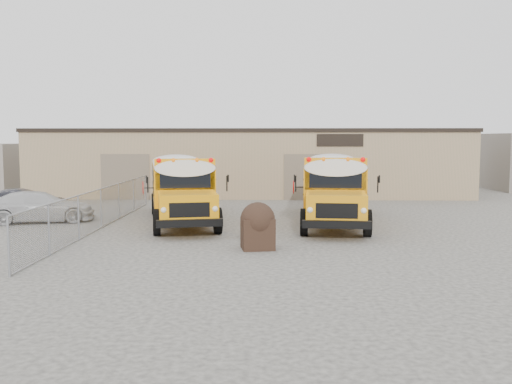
{
  "coord_description": "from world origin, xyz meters",
  "views": [
    {
      "loc": [
        1.6,
        -22.02,
        4.01
      ],
      "look_at": [
        0.89,
        3.59,
        1.6
      ],
      "focal_mm": 40.0,
      "sensor_mm": 36.0,
      "label": 1
    }
  ],
  "objects_px": {
    "school_bus_right": "(331,174)",
    "tarp_bundle": "(258,225)",
    "school_bus_left": "(175,174)",
    "car_white": "(39,207)",
    "car_dark": "(25,204)"
  },
  "relations": [
    {
      "from": "school_bus_right",
      "to": "school_bus_left",
      "type": "bearing_deg",
      "value": -178.98
    },
    {
      "from": "tarp_bundle",
      "to": "car_white",
      "type": "distance_m",
      "value": 12.47
    },
    {
      "from": "school_bus_right",
      "to": "tarp_bundle",
      "type": "distance_m",
      "value": 14.66
    },
    {
      "from": "school_bus_right",
      "to": "car_dark",
      "type": "distance_m",
      "value": 17.26
    },
    {
      "from": "car_white",
      "to": "school_bus_right",
      "type": "bearing_deg",
      "value": -79.02
    },
    {
      "from": "school_bus_left",
      "to": "car_white",
      "type": "distance_m",
      "value": 9.17
    },
    {
      "from": "school_bus_left",
      "to": "car_dark",
      "type": "distance_m",
      "value": 9.1
    },
    {
      "from": "school_bus_right",
      "to": "car_white",
      "type": "bearing_deg",
      "value": -152.81
    },
    {
      "from": "school_bus_left",
      "to": "car_white",
      "type": "height_order",
      "value": "school_bus_left"
    },
    {
      "from": "tarp_bundle",
      "to": "school_bus_left",
      "type": "bearing_deg",
      "value": 111.22
    },
    {
      "from": "school_bus_left",
      "to": "tarp_bundle",
      "type": "relative_size",
      "value": 6.49
    },
    {
      "from": "car_white",
      "to": "car_dark",
      "type": "bearing_deg",
      "value": 30.87
    },
    {
      "from": "car_white",
      "to": "car_dark",
      "type": "distance_m",
      "value": 1.66
    },
    {
      "from": "tarp_bundle",
      "to": "school_bus_right",
      "type": "bearing_deg",
      "value": 73.77
    },
    {
      "from": "car_dark",
      "to": "school_bus_right",
      "type": "bearing_deg",
      "value": -87.45
    }
  ]
}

